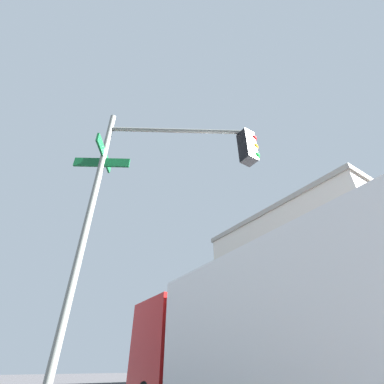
% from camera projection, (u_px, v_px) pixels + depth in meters
% --- Properties ---
extents(traffic_signal_near, '(2.17, 3.25, 6.08)m').
position_uv_depth(traffic_signal_near, '(168.00, 180.00, 5.07)').
color(traffic_signal_near, slate).
rests_on(traffic_signal_near, ground_plane).
extents(building_stucco, '(14.47, 24.56, 12.05)m').
position_uv_depth(building_stucco, '(368.00, 303.00, 23.96)').
color(building_stucco, silver).
rests_on(building_stucco, ground_plane).
extents(box_truck_second, '(8.33, 2.88, 3.13)m').
position_uv_depth(box_truck_second, '(255.00, 340.00, 5.43)').
color(box_truck_second, '#B21919').
rests_on(box_truck_second, ground_plane).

